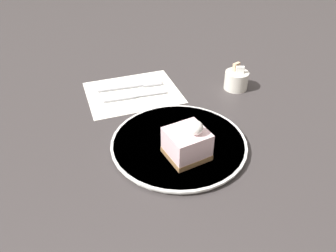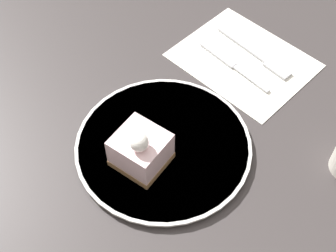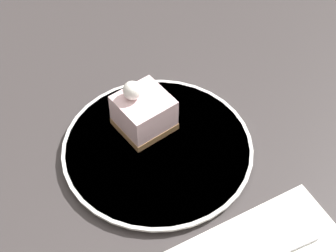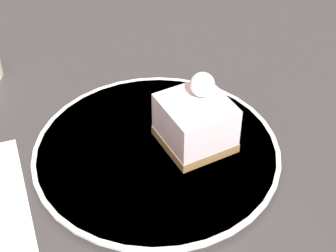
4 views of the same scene
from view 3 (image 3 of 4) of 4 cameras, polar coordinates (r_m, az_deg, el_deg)
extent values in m
plane|color=#383333|center=(0.82, 0.55, -1.13)|extent=(4.00, 4.00, 0.00)
cylinder|color=silver|center=(0.80, -1.07, -2.41)|extent=(0.26, 0.26, 0.01)
cylinder|color=silver|center=(0.80, -1.07, -2.24)|extent=(0.27, 0.27, 0.00)
cube|color=olive|center=(0.82, -2.41, 0.27)|extent=(0.08, 0.08, 0.01)
cube|color=silver|center=(0.80, -2.48, 1.59)|extent=(0.08, 0.08, 0.05)
sphere|color=white|center=(0.77, -3.65, 3.62)|extent=(0.03, 0.03, 0.03)
cube|color=#B2B2B7|center=(0.73, 12.20, -11.85)|extent=(0.02, 0.08, 0.00)
camera|label=1|loc=(1.03, -5.10, 37.16)|focal=35.00mm
camera|label=2|loc=(0.74, -44.07, 36.74)|focal=50.00mm
camera|label=4|loc=(0.75, 38.65, 24.56)|focal=60.00mm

